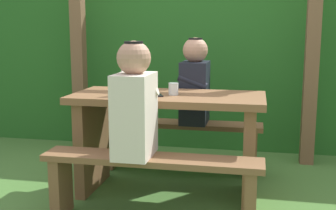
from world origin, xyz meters
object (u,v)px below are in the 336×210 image
(bench_near, at_px, (151,175))
(cell_phone, at_px, (157,95))
(bench_far, at_px, (180,136))
(bottle_left, at_px, (126,81))
(picnic_table, at_px, (168,127))
(person_white_shirt, at_px, (135,104))
(drinking_glass, at_px, (173,89))
(person_black_coat, at_px, (195,84))

(bench_near, relative_size, cell_phone, 10.00)
(bench_far, distance_m, bottle_left, 0.87)
(picnic_table, relative_size, cell_phone, 10.00)
(person_white_shirt, height_order, cell_phone, person_white_shirt)
(bottle_left, bearing_deg, person_white_shirt, -66.40)
(drinking_glass, xyz_separation_m, bottle_left, (-0.34, -0.07, 0.05))
(bottle_left, bearing_deg, picnic_table, 17.13)
(bench_far, xyz_separation_m, person_black_coat, (0.12, -0.00, 0.46))
(person_white_shirt, relative_size, bottle_left, 3.04)
(picnic_table, bearing_deg, cell_phone, -128.45)
(bench_near, bearing_deg, person_black_coat, 83.17)
(bench_far, bearing_deg, person_white_shirt, -95.79)
(bottle_left, xyz_separation_m, cell_phone, (0.23, 0.01, -0.09))
(bench_near, bearing_deg, cell_phone, 98.61)
(cell_phone, bearing_deg, person_white_shirt, -119.28)
(picnic_table, distance_m, person_black_coat, 0.59)
(picnic_table, height_order, bottle_left, bottle_left)
(bench_near, height_order, person_white_shirt, person_white_shirt)
(picnic_table, height_order, drinking_glass, drinking_glass)
(picnic_table, distance_m, drinking_glass, 0.29)
(bench_far, bearing_deg, person_black_coat, -1.53)
(person_black_coat, bearing_deg, bench_far, 178.47)
(person_black_coat, bearing_deg, cell_phone, -107.60)
(drinking_glass, bearing_deg, person_white_shirt, -106.81)
(person_black_coat, height_order, drinking_glass, person_black_coat)
(bench_near, bearing_deg, bench_far, 90.00)
(bench_near, distance_m, bench_far, 1.04)
(picnic_table, distance_m, bench_near, 0.56)
(person_black_coat, relative_size, cell_phone, 5.14)
(picnic_table, bearing_deg, person_white_shirt, -101.49)
(bench_near, relative_size, person_white_shirt, 1.95)
(person_black_coat, distance_m, cell_phone, 0.63)
(drinking_glass, height_order, cell_phone, drinking_glass)
(picnic_table, bearing_deg, bottle_left, -162.87)
(person_black_coat, height_order, bottle_left, person_black_coat)
(bench_far, bearing_deg, drinking_glass, -85.31)
(bench_far, bearing_deg, bottle_left, -115.55)
(picnic_table, relative_size, bottle_left, 5.92)
(cell_phone, bearing_deg, person_black_coat, 48.26)
(picnic_table, height_order, cell_phone, cell_phone)
(bench_far, bearing_deg, bench_near, -90.00)
(cell_phone, bearing_deg, picnic_table, 27.41)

